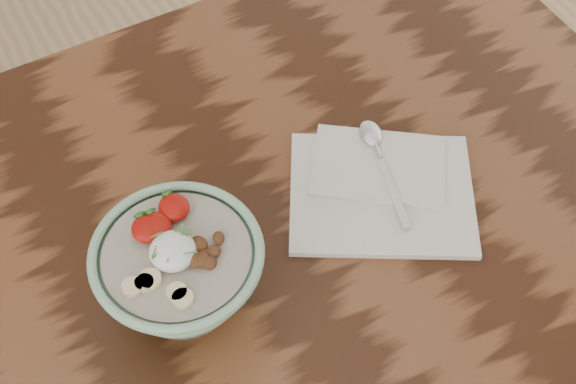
# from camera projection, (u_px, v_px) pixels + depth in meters

# --- Properties ---
(table) EXTENTS (1.60, 0.90, 0.75)m
(table) POSITION_uv_depth(u_px,v_px,m) (125.00, 348.00, 1.02)
(table) COLOR black
(table) RESTS_ON ground
(breakfast_bowl) EXTENTS (0.19, 0.19, 0.13)m
(breakfast_bowl) POSITION_uv_depth(u_px,v_px,m) (180.00, 272.00, 0.91)
(breakfast_bowl) COLOR #89B994
(breakfast_bowl) RESTS_ON table
(napkin) EXTENTS (0.30, 0.29, 0.01)m
(napkin) POSITION_uv_depth(u_px,v_px,m) (381.00, 188.00, 1.05)
(napkin) COLOR silver
(napkin) RESTS_ON table
(spoon) EXTENTS (0.07, 0.18, 0.01)m
(spoon) POSITION_uv_depth(u_px,v_px,m) (376.00, 147.00, 1.07)
(spoon) COLOR silver
(spoon) RESTS_ON napkin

